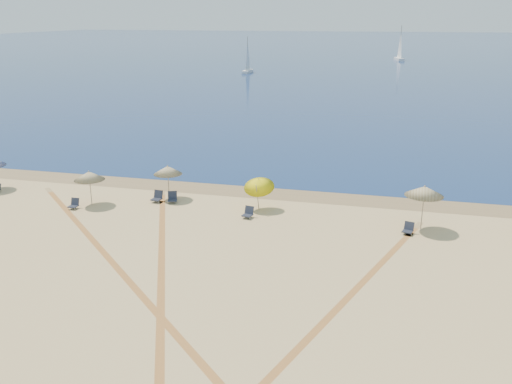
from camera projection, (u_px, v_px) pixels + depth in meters
ocean at (374, 45)px, 223.43m from camera, size 500.00×500.00×0.00m
wet_sand at (270, 192)px, 37.76m from camera, size 500.00×500.00×0.00m
umbrella_1 at (89, 176)px, 34.78m from camera, size 1.94×1.94×2.29m
umbrella_2 at (168, 170)px, 35.94m from camera, size 1.89×1.89×2.32m
umbrella_3 at (259, 184)px, 33.90m from camera, size 1.92×1.98×2.37m
umbrella_4 at (424, 191)px, 30.55m from camera, size 2.17×2.17×2.66m
chair_2 at (74, 204)px, 34.58m from camera, size 0.54×0.64×0.65m
chair_3 at (157, 197)px, 35.83m from camera, size 0.68×0.77×0.74m
chair_4 at (172, 198)px, 35.68m from camera, size 0.79×0.86×0.72m
chair_5 at (248, 213)px, 33.01m from camera, size 0.69×0.76×0.68m
chair_6 at (408, 229)px, 30.57m from camera, size 0.71×0.77×0.66m
sailboat_0 at (248, 62)px, 115.91m from camera, size 1.33×5.03×7.48m
sailboat_1 at (400, 50)px, 147.88m from camera, size 2.90×6.38×9.22m
tire_tracks at (185, 293)px, 24.12m from camera, size 48.64×42.86×0.00m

